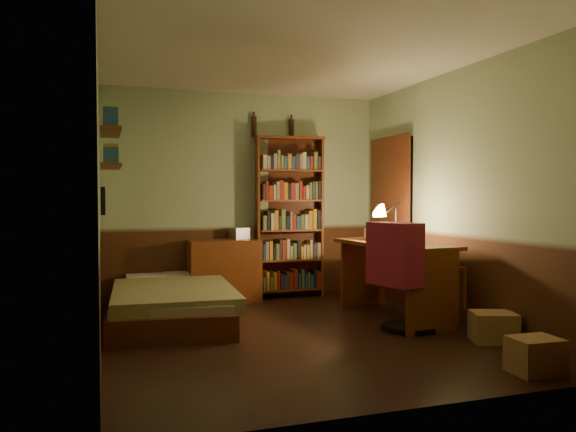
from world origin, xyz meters
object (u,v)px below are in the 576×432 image
object	(u,v)px
mini_stereo	(241,233)
cardboard_box_a	(535,355)
bookshelf	(290,217)
desk_lamp	(396,214)
office_chair	(409,276)
cardboard_box_b	(493,327)
bed	(171,290)
dresser	(224,271)
desk	(394,280)

from	to	relation	value
mini_stereo	cardboard_box_a	bearing A→B (deg)	-85.69
bookshelf	desk_lamp	world-z (taller)	bookshelf
office_chair	cardboard_box_a	size ratio (longest dim) A/B	3.05
cardboard_box_b	desk_lamp	bearing A→B (deg)	98.62
mini_stereo	bed	bearing A→B (deg)	-152.90
bed	cardboard_box_b	bearing A→B (deg)	-28.78
cardboard_box_a	cardboard_box_b	xyz separation A→B (m)	(0.30, 0.83, 0.00)
bed	dresser	xyz separation A→B (m)	(0.73, 0.79, 0.07)
bed	bookshelf	xyz separation A→B (m)	(1.60, 0.88, 0.71)
bed	mini_stereo	world-z (taller)	mini_stereo
dresser	mini_stereo	distance (m)	0.53
bookshelf	office_chair	world-z (taller)	bookshelf
bookshelf	desk_lamp	distance (m)	1.54
bed	desk	distance (m)	2.35
bookshelf	desk	distance (m)	1.79
desk	mini_stereo	bearing A→B (deg)	122.68
bed	office_chair	world-z (taller)	office_chair
mini_stereo	office_chair	distance (m)	2.43
bed	office_chair	bearing A→B (deg)	-23.38
bookshelf	office_chair	bearing A→B (deg)	-68.10
bookshelf	desk	world-z (taller)	bookshelf
office_chair	mini_stereo	bearing A→B (deg)	101.91
bookshelf	office_chair	size ratio (longest dim) A/B	1.94
dresser	desk_lamp	world-z (taller)	desk_lamp
dresser	cardboard_box_a	xyz separation A→B (m)	(1.58, -3.44, -0.25)
office_chair	desk_lamp	bearing A→B (deg)	53.44
bookshelf	bed	bearing A→B (deg)	-143.38
bookshelf	cardboard_box_a	size ratio (longest dim) A/B	5.90
dresser	cardboard_box_a	world-z (taller)	dresser
mini_stereo	office_chair	world-z (taller)	office_chair
desk	bookshelf	bearing A→B (deg)	106.68
bed	office_chair	xyz separation A→B (m)	(2.12, -1.20, 0.22)
mini_stereo	office_chair	xyz separation A→B (m)	(1.15, -2.12, -0.30)
desk_lamp	cardboard_box_b	distance (m)	1.70
office_chair	dresser	bearing A→B (deg)	108.43
dresser	desk_lamp	distance (m)	2.20
bed	desk	world-z (taller)	desk
bookshelf	mini_stereo	bearing A→B (deg)	-175.80
desk	office_chair	world-z (taller)	office_chair
mini_stereo	desk	world-z (taller)	mini_stereo
desk_lamp	office_chair	xyz separation A→B (m)	(-0.28, -0.76, -0.57)
dresser	mini_stereo	size ratio (longest dim) A/B	3.29
mini_stereo	desk	xyz separation A→B (m)	(1.28, -1.58, -0.43)
bed	cardboard_box_a	size ratio (longest dim) A/B	6.09
bed	cardboard_box_b	world-z (taller)	bed
mini_stereo	dresser	bearing A→B (deg)	-169.19
desk_lamp	cardboard_box_a	distance (m)	2.42
dresser	office_chair	distance (m)	2.43
bed	cardboard_box_b	distance (m)	3.18
bookshelf	cardboard_box_a	bearing A→B (deg)	-70.83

